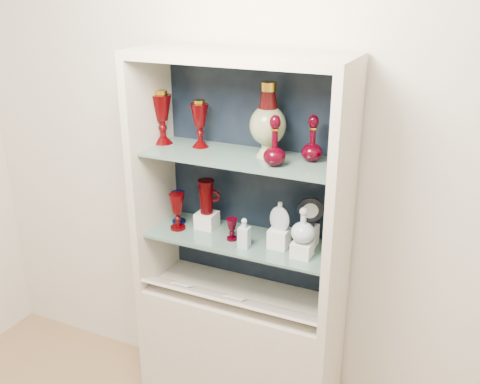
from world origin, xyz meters
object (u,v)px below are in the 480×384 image
at_px(enamel_urn, 268,120).
at_px(ruby_goblet_small, 232,229).
at_px(clear_square_bottle, 244,233).
at_px(cameo_medallion, 310,211).
at_px(ruby_decanter_b, 313,137).
at_px(flat_flask, 280,216).
at_px(cobalt_goblet, 178,207).
at_px(lidded_bowl, 338,157).
at_px(clear_round_decanter, 303,226).
at_px(ruby_decanter_a, 275,138).
at_px(pedestal_lamp_right, 200,124).
at_px(pedestal_lamp_left, 162,117).
at_px(ruby_goblet_tall, 177,212).
at_px(ruby_pitcher, 206,197).

bearing_deg(enamel_urn, ruby_goblet_small, -151.62).
height_order(clear_square_bottle, cameo_medallion, cameo_medallion).
xyz_separation_m(ruby_decanter_b, flat_flask, (-0.12, -0.07, -0.37)).
distance_m(enamel_urn, cobalt_goblet, 0.70).
bearing_deg(ruby_goblet_small, enamel_urn, 28.38).
xyz_separation_m(lidded_bowl, clear_round_decanter, (-0.12, -0.07, -0.32)).
bearing_deg(ruby_decanter_a, pedestal_lamp_right, 164.62).
bearing_deg(cameo_medallion, pedestal_lamp_right, 157.39).
distance_m(clear_square_bottle, clear_round_decanter, 0.29).
xyz_separation_m(pedestal_lamp_left, clear_round_decanter, (0.76, -0.08, -0.40)).
relative_size(pedestal_lamp_right, enamel_urn, 0.67).
height_order(pedestal_lamp_right, ruby_decanter_a, ruby_decanter_a).
bearing_deg(ruby_decanter_a, clear_round_decanter, 6.67).
height_order(ruby_decanter_b, clear_round_decanter, ruby_decanter_b).
distance_m(pedestal_lamp_left, lidded_bowl, 0.88).
relative_size(ruby_decanter_a, ruby_decanter_b, 1.13).
bearing_deg(ruby_goblet_tall, pedestal_lamp_left, 147.20).
distance_m(pedestal_lamp_left, ruby_decanter_b, 0.75).
relative_size(ruby_goblet_small, cameo_medallion, 0.75).
xyz_separation_m(pedestal_lamp_left, pedestal_lamp_right, (0.20, 0.02, -0.02)).
distance_m(lidded_bowl, cobalt_goblet, 0.90).
relative_size(pedestal_lamp_right, cobalt_goblet, 1.36).
distance_m(enamel_urn, clear_square_bottle, 0.53).
distance_m(ruby_pitcher, flat_flask, 0.41).
distance_m(pedestal_lamp_right, ruby_goblet_tall, 0.46).
distance_m(ruby_decanter_b, clear_square_bottle, 0.55).
distance_m(lidded_bowl, cameo_medallion, 0.33).
bearing_deg(flat_flask, enamel_urn, 155.21).
xyz_separation_m(pedestal_lamp_right, lidded_bowl, (0.68, -0.03, -0.06)).
distance_m(ruby_decanter_b, cameo_medallion, 0.36).
bearing_deg(ruby_goblet_small, ruby_decanter_b, 14.83).
distance_m(clear_square_bottle, flat_flask, 0.19).
relative_size(ruby_goblet_tall, flat_flask, 1.34).
bearing_deg(clear_square_bottle, pedestal_lamp_right, 156.06).
bearing_deg(lidded_bowl, ruby_decanter_a, -161.63).
bearing_deg(pedestal_lamp_right, lidded_bowl, -2.74).
bearing_deg(ruby_decanter_a, cameo_medallion, 45.92).
height_order(ruby_goblet_small, clear_round_decanter, clear_round_decanter).
height_order(pedestal_lamp_left, flat_flask, pedestal_lamp_left).
relative_size(pedestal_lamp_right, flat_flask, 1.63).
bearing_deg(enamel_urn, ruby_goblet_tall, -169.72).
distance_m(ruby_decanter_a, ruby_decanter_b, 0.18).
relative_size(ruby_decanter_a, flat_flask, 1.79).
bearing_deg(flat_flask, ruby_decanter_a, -94.55).
distance_m(ruby_decanter_a, clear_square_bottle, 0.49).
relative_size(ruby_goblet_small, ruby_pitcher, 0.62).
xyz_separation_m(ruby_decanter_b, cameo_medallion, (0.00, 0.01, -0.36)).
xyz_separation_m(pedestal_lamp_right, ruby_goblet_tall, (-0.10, -0.09, -0.44)).
height_order(flat_flask, clear_round_decanter, clear_round_decanter).
bearing_deg(flat_flask, cameo_medallion, 38.17).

